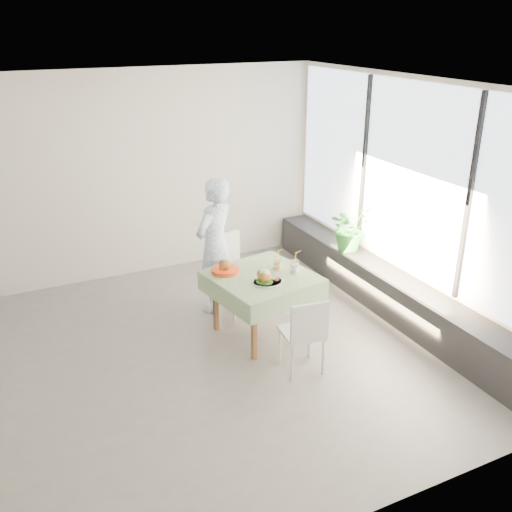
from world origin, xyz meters
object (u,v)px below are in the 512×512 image
diner (215,246)px  potted_plant (350,228)px  juice_cup_orange (277,264)px  chair_near (302,347)px  main_dish (266,279)px  chair_far (235,288)px  cafe_table (262,298)px

diner → potted_plant: (1.87, -0.11, -0.03)m
juice_cup_orange → potted_plant: size_ratio=0.45×
chair_near → juice_cup_orange: 1.05m
chair_near → main_dish: 0.82m
diner → main_dish: (0.17, -1.03, -0.04)m
chair_far → diner: size_ratio=0.57×
cafe_table → chair_near: size_ratio=1.43×
chair_near → potted_plant: 2.28m
diner → main_dish: size_ratio=5.12×
main_dish → potted_plant: potted_plant is taller
diner → juice_cup_orange: 0.88m
chair_near → chair_far: bearing=93.2°
diner → chair_far: bearing=114.3°
cafe_table → diner: (-0.23, 0.82, 0.38)m
main_dish → potted_plant: (1.70, 0.92, 0.01)m
main_dish → juice_cup_orange: bearing=44.1°
chair_far → potted_plant: potted_plant is taller
cafe_table → main_dish: bearing=-104.9°
cafe_table → potted_plant: (1.65, 0.71, 0.35)m
diner → main_dish: 1.04m
diner → juice_cup_orange: diner is taller
chair_far → diner: diner is taller
chair_far → juice_cup_orange: bearing=-67.7°
cafe_table → diner: diner is taller
juice_cup_orange → cafe_table: bearing=-164.5°
chair_far → chair_near: (0.08, -1.51, -0.04)m
diner → main_dish: diner is taller
cafe_table → chair_far: size_ratio=1.25×
chair_near → juice_cup_orange: juice_cup_orange is taller
chair_near → main_dish: (-0.10, 0.62, 0.54)m
diner → main_dish: bearing=68.9°
chair_near → main_dish: bearing=99.6°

